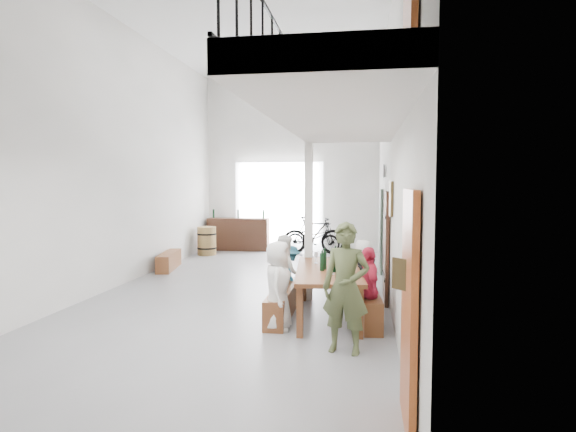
% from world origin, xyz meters
% --- Properties ---
extents(floor, '(12.00, 12.00, 0.00)m').
position_xyz_m(floor, '(0.00, 0.00, 0.00)').
color(floor, gray).
rests_on(floor, ground).
extents(room_walls, '(12.00, 12.00, 12.00)m').
position_xyz_m(room_walls, '(0.00, 0.00, 3.55)').
color(room_walls, white).
rests_on(room_walls, ground).
extents(gateway_portal, '(2.80, 0.08, 2.80)m').
position_xyz_m(gateway_portal, '(-0.40, 5.94, 1.40)').
color(gateway_portal, white).
rests_on(gateway_portal, ground).
extents(right_wall_decor, '(0.07, 8.28, 5.07)m').
position_xyz_m(right_wall_decor, '(2.70, -1.87, 1.74)').
color(right_wall_decor, '#AE4B1E').
rests_on(right_wall_decor, ground).
extents(balcony, '(1.52, 5.62, 4.00)m').
position_xyz_m(balcony, '(1.98, -3.13, 2.96)').
color(balcony, white).
rests_on(balcony, ground).
extents(tasting_table, '(1.23, 2.51, 0.79)m').
position_xyz_m(tasting_table, '(1.74, -1.57, 0.71)').
color(tasting_table, brown).
rests_on(tasting_table, ground).
extents(bench_inner, '(0.33, 1.93, 0.44)m').
position_xyz_m(bench_inner, '(1.02, -1.58, 0.22)').
color(bench_inner, brown).
rests_on(bench_inner, ground).
extents(bench_wall, '(0.44, 2.10, 0.48)m').
position_xyz_m(bench_wall, '(2.37, -1.48, 0.24)').
color(bench_wall, brown).
rests_on(bench_wall, ground).
extents(tableware, '(0.66, 1.26, 0.35)m').
position_xyz_m(tableware, '(1.83, -1.70, 0.93)').
color(tableware, black).
rests_on(tableware, tasting_table).
extents(side_bench, '(0.58, 1.51, 0.42)m').
position_xyz_m(side_bench, '(-2.50, 2.09, 0.21)').
color(side_bench, brown).
rests_on(side_bench, ground).
extents(oak_barrel, '(0.57, 0.57, 0.84)m').
position_xyz_m(oak_barrel, '(-2.33, 4.51, 0.42)').
color(oak_barrel, olive).
rests_on(oak_barrel, ground).
extents(serving_counter, '(1.95, 0.61, 1.02)m').
position_xyz_m(serving_counter, '(-1.66, 5.65, 0.51)').
color(serving_counter, '#3D2115').
rests_on(serving_counter, ground).
extents(counter_bottles, '(1.70, 0.09, 0.28)m').
position_xyz_m(counter_bottles, '(-1.66, 5.64, 1.16)').
color(counter_bottles, black).
rests_on(counter_bottles, serving_counter).
extents(guest_left_a, '(0.45, 0.66, 1.31)m').
position_xyz_m(guest_left_a, '(1.06, -2.33, 0.65)').
color(guest_left_a, white).
rests_on(guest_left_a, ground).
extents(guest_left_b, '(0.38, 0.48, 1.17)m').
position_xyz_m(guest_left_b, '(0.96, -1.64, 0.59)').
color(guest_left_b, '#24607A').
rests_on(guest_left_b, ground).
extents(guest_left_c, '(0.69, 0.76, 1.27)m').
position_xyz_m(guest_left_c, '(0.98, -1.16, 0.64)').
color(guest_left_c, white).
rests_on(guest_left_c, ground).
extents(guest_left_d, '(0.57, 0.75, 1.03)m').
position_xyz_m(guest_left_d, '(0.99, -0.71, 0.52)').
color(guest_left_d, '#24607A').
rests_on(guest_left_d, ground).
extents(guest_right_a, '(0.47, 0.77, 1.23)m').
position_xyz_m(guest_right_a, '(2.37, -2.14, 0.61)').
color(guest_right_a, red).
rests_on(guest_right_a, ground).
extents(guest_right_b, '(0.46, 0.99, 1.03)m').
position_xyz_m(guest_right_b, '(2.35, -1.40, 0.51)').
color(guest_right_b, black).
rests_on(guest_right_b, ground).
extents(guest_right_c, '(0.55, 0.67, 1.17)m').
position_xyz_m(guest_right_c, '(2.30, -0.82, 0.59)').
color(guest_right_c, white).
rests_on(guest_right_c, ground).
extents(host_standing, '(0.68, 0.52, 1.66)m').
position_xyz_m(host_standing, '(2.08, -3.14, 0.83)').
color(host_standing, '#444D2B').
rests_on(host_standing, ground).
extents(potted_plant, '(0.49, 0.45, 0.45)m').
position_xyz_m(potted_plant, '(2.45, 0.68, 0.22)').
color(potted_plant, '#194917').
rests_on(potted_plant, ground).
extents(bicycle_near, '(1.82, 0.98, 0.91)m').
position_xyz_m(bicycle_near, '(0.75, 5.42, 0.45)').
color(bicycle_near, black).
rests_on(bicycle_near, ground).
extents(bicycle_far, '(1.96, 0.89, 1.13)m').
position_xyz_m(bicycle_far, '(0.80, 5.24, 0.57)').
color(bicycle_far, black).
rests_on(bicycle_far, ground).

